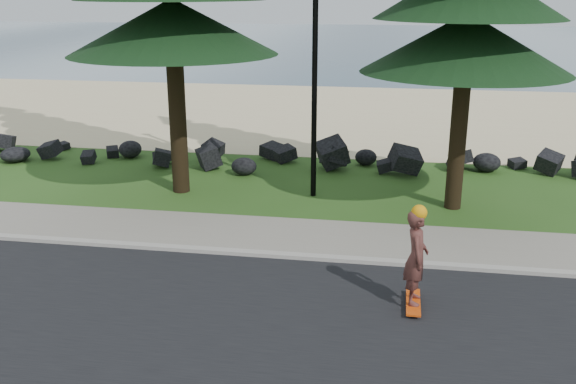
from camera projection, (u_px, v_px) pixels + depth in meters
The scene contains 9 objects.
ground at pixel (294, 241), 13.68m from camera, with size 160.00×160.00×0.00m, color #2A5119.
road at pixel (248, 355), 9.45m from camera, with size 160.00×7.00×0.02m, color black.
kerb at pixel (288, 256), 12.81m from camera, with size 160.00×0.20×0.10m, color #A9A298.
sidewalk at pixel (296, 236), 13.85m from camera, with size 160.00×2.00×0.08m, color gray.
beach_sand at pixel (346, 114), 27.29m from camera, with size 160.00×15.00×0.01m, color beige.
ocean at pixel (375, 42), 61.58m from camera, with size 160.00×58.00×0.01m, color #355166.
seawall_boulders at pixel (323, 170), 18.94m from camera, with size 60.00×2.40×1.10m, color black, non-canonical shape.
lamp_post at pixel (315, 32), 15.41m from camera, with size 0.25×0.14×8.14m.
skateboarder at pixel (416, 258), 10.60m from camera, with size 0.40×0.98×1.82m.
Camera 1 is at (1.91, -12.55, 5.20)m, focal length 40.00 mm.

